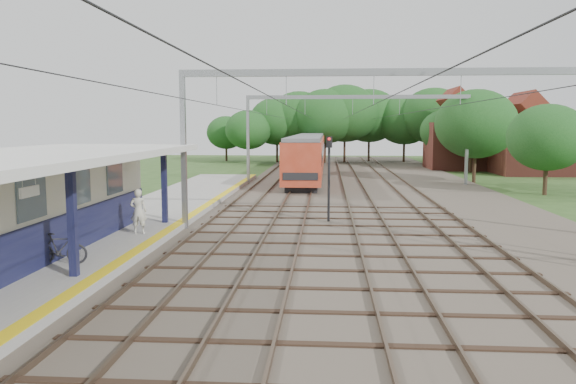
{
  "coord_description": "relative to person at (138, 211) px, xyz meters",
  "views": [
    {
      "loc": [
        1.27,
        -9.15,
        4.59
      ],
      "look_at": [
        -0.52,
        16.29,
        1.6
      ],
      "focal_mm": 35.0,
      "sensor_mm": 36.0,
      "label": 1
    }
  ],
  "objects": [
    {
      "name": "ballast_bed",
      "position": [
        10.19,
        17.65,
        -1.2
      ],
      "size": [
        18.0,
        90.0,
        0.1
      ],
      "primitive_type": "cube",
      "color": "#473D33",
      "rests_on": "ground"
    },
    {
      "name": "platform",
      "position": [
        -1.31,
        1.65,
        -1.07
      ],
      "size": [
        5.0,
        52.0,
        0.35
      ],
      "primitive_type": "cube",
      "color": "gray",
      "rests_on": "ground"
    },
    {
      "name": "yellow_stripe",
      "position": [
        0.94,
        1.65,
        -0.89
      ],
      "size": [
        0.45,
        52.0,
        0.01
      ],
      "primitive_type": "cube",
      "color": "yellow",
      "rests_on": "platform"
    },
    {
      "name": "canopy",
      "position": [
        -1.59,
        -6.35,
        2.4
      ],
      "size": [
        6.4,
        20.0,
        3.44
      ],
      "color": "#111335",
      "rests_on": "platform"
    },
    {
      "name": "rail_tracks",
      "position": [
        7.69,
        17.65,
        -1.07
      ],
      "size": [
        11.8,
        88.0,
        0.15
      ],
      "color": "brown",
      "rests_on": "ballast_bed"
    },
    {
      "name": "catenary_system",
      "position": [
        9.57,
        12.93,
        4.26
      ],
      "size": [
        17.22,
        88.0,
        7.0
      ],
      "color": "gray",
      "rests_on": "ground"
    },
    {
      "name": "tree_band",
      "position": [
        10.03,
        44.77,
        3.67
      ],
      "size": [
        31.72,
        30.88,
        8.82
      ],
      "color": "#382619",
      "rests_on": "ground"
    },
    {
      "name": "house_near",
      "position": [
        27.19,
        33.65,
        1.74
      ],
      "size": [
        7.0,
        6.12,
        7.89
      ],
      "color": "brown",
      "rests_on": "ground"
    },
    {
      "name": "house_far",
      "position": [
        22.19,
        39.65,
        1.99
      ],
      "size": [
        8.0,
        6.12,
        8.66
      ],
      "color": "brown",
      "rests_on": "ground"
    },
    {
      "name": "person",
      "position": [
        0.0,
        0.0,
        0.0
      ],
      "size": [
        0.7,
        0.5,
        1.8
      ],
      "primitive_type": "imported",
      "rotation": [
        0.0,
        0.0,
        3.26
      ],
      "color": "beige",
      "rests_on": "platform"
    },
    {
      "name": "bicycle",
      "position": [
        -0.74,
        -5.08,
        -0.41
      ],
      "size": [
        1.69,
        0.72,
        0.98
      ],
      "primitive_type": "imported",
      "rotation": [
        0.0,
        0.0,
        1.73
      ],
      "color": "black",
      "rests_on": "platform"
    },
    {
      "name": "train",
      "position": [
        5.69,
        32.82,
        0.82
      ],
      "size": [
        2.8,
        34.91,
        3.69
      ],
      "color": "black",
      "rests_on": "ballast_bed"
    },
    {
      "name": "signal_post",
      "position": [
        7.54,
        4.88,
        1.29
      ],
      "size": [
        0.29,
        0.25,
        4.12
      ],
      "rotation": [
        0.0,
        0.0,
        0.03
      ],
      "color": "black",
      "rests_on": "ground"
    }
  ]
}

